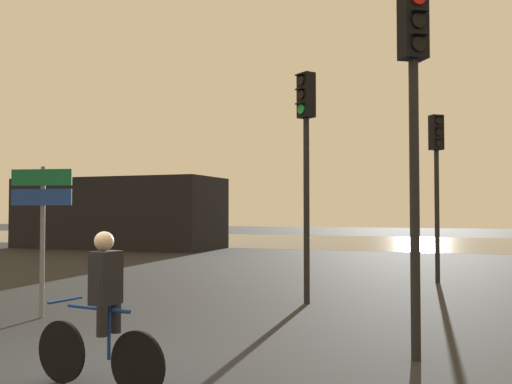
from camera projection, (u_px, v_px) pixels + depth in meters
The scene contains 8 objects.
ground_plane at pixel (60, 373), 6.43m from camera, with size 120.00×120.00×0.00m, color black.
water_strip at pixel (391, 242), 33.55m from camera, with size 80.00×16.00×0.01m, color slate.
distant_building at pixel (119, 213), 28.47m from camera, with size 10.22×4.00×3.46m, color black.
traffic_light_center at pixel (306, 143), 11.37m from camera, with size 0.40×0.42×4.60m.
traffic_light_near_right at pixel (414, 101), 7.08m from camera, with size 0.40×0.42×4.62m.
traffic_light_far_right at pixel (437, 166), 14.67m from camera, with size 0.41×0.42×4.31m.
direction_sign_post at pixel (42, 213), 9.78m from camera, with size 1.08×0.27×2.60m.
cyclist at pixel (103, 310), 5.80m from camera, with size 1.70×0.48×1.62m.
Camera 1 is at (4.36, -5.30, 1.82)m, focal length 40.00 mm.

